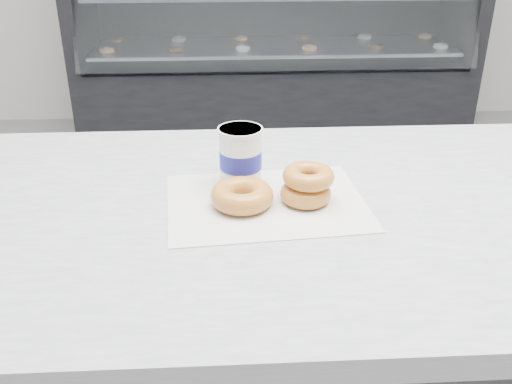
% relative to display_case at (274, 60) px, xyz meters
% --- Properties ---
extents(ground, '(5.00, 5.00, 0.00)m').
position_rel_display_case_xyz_m(ground, '(0.00, -2.12, -0.49)').
color(ground, gray).
rests_on(ground, ground).
extents(display_case, '(2.40, 0.74, 1.25)m').
position_rel_display_case_xyz_m(display_case, '(0.00, 0.00, 0.00)').
color(display_case, black).
rests_on(display_case, ground).
extents(wax_paper, '(0.36, 0.29, 0.00)m').
position_rel_display_case_xyz_m(wax_paper, '(-0.25, -2.71, 0.41)').
color(wax_paper, silver).
rests_on(wax_paper, counter).
extents(donut_single, '(0.11, 0.11, 0.04)m').
position_rel_display_case_xyz_m(donut_single, '(-0.29, -2.72, 0.43)').
color(donut_single, '#E1913E').
rests_on(donut_single, wax_paper).
extents(donut_stack, '(0.11, 0.11, 0.06)m').
position_rel_display_case_xyz_m(donut_stack, '(-0.18, -2.71, 0.44)').
color(donut_stack, '#E1913E').
rests_on(donut_stack, wax_paper).
extents(coffee_cup, '(0.08, 0.08, 0.11)m').
position_rel_display_case_xyz_m(coffee_cup, '(-0.29, -2.63, 0.46)').
color(coffee_cup, white).
rests_on(coffee_cup, counter).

